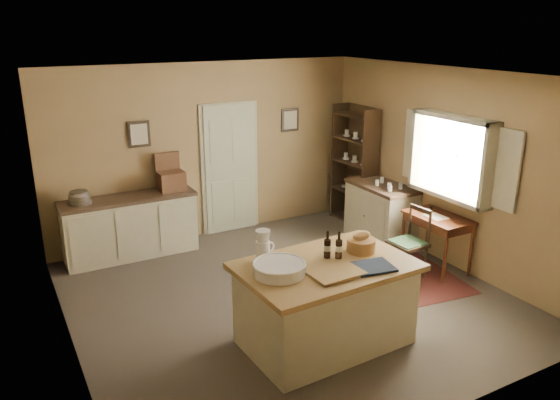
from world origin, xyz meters
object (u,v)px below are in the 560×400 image
at_px(sideboard, 131,224).
at_px(writing_desk, 438,223).
at_px(desk_chair, 408,244).
at_px(right_cabinet, 381,212).
at_px(work_island, 324,301).
at_px(shelving_unit, 356,166).

height_order(sideboard, writing_desk, sideboard).
height_order(desk_chair, right_cabinet, right_cabinet).
bearing_deg(sideboard, work_island, -69.86).
height_order(sideboard, desk_chair, sideboard).
relative_size(desk_chair, shelving_unit, 0.47).
relative_size(work_island, shelving_unit, 0.93).
xyz_separation_m(desk_chair, right_cabinet, (0.50, 1.18, -0.00)).
bearing_deg(shelving_unit, writing_desk, -94.19).
bearing_deg(work_island, writing_desk, 16.55).
relative_size(work_island, sideboard, 0.96).
xyz_separation_m(writing_desk, shelving_unit, (0.15, 2.07, 0.31)).
relative_size(work_island, right_cabinet, 1.61).
height_order(writing_desk, right_cabinet, right_cabinet).
xyz_separation_m(right_cabinet, shelving_unit, (0.15, 0.88, 0.52)).
bearing_deg(desk_chair, sideboard, 137.55).
height_order(work_island, desk_chair, work_island).
xyz_separation_m(work_island, writing_desk, (2.35, 0.81, 0.19)).
height_order(work_island, right_cabinet, work_island).
bearing_deg(work_island, desk_chair, 21.38).
distance_m(work_island, sideboard, 3.46).
height_order(work_island, sideboard, work_island).
xyz_separation_m(work_island, right_cabinet, (2.35, 2.00, -0.02)).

